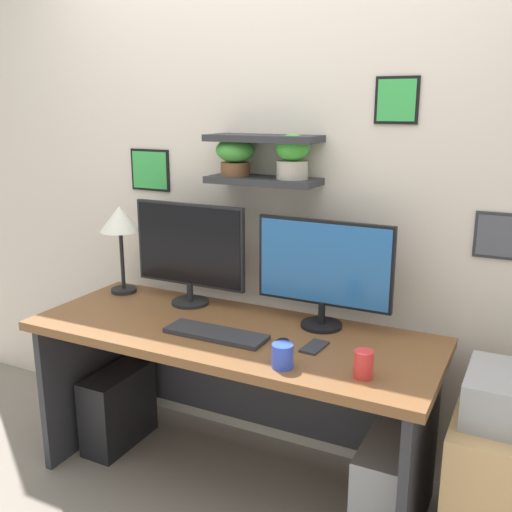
{
  "coord_description": "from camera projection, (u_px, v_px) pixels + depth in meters",
  "views": [
    {
      "loc": [
        1.14,
        -2.03,
        1.68
      ],
      "look_at": [
        0.1,
        0.05,
        1.08
      ],
      "focal_mm": 40.64,
      "sensor_mm": 36.0,
      "label": 1
    }
  ],
  "objects": [
    {
      "name": "computer_tower_left",
      "position": [
        119.0,
        407.0,
        2.94
      ],
      "size": [
        0.18,
        0.4,
        0.39
      ],
      "primitive_type": "cube",
      "color": "black",
      "rests_on": "ground"
    },
    {
      "name": "monitor_right",
      "position": [
        324.0,
        269.0,
        2.46
      ],
      "size": [
        0.6,
        0.18,
        0.47
      ],
      "color": "black",
      "rests_on": "desk"
    },
    {
      "name": "pen_cup",
      "position": [
        364.0,
        364.0,
        2.04
      ],
      "size": [
        0.07,
        0.07,
        0.1
      ],
      "primitive_type": "cylinder",
      "color": "red",
      "rests_on": "desk"
    },
    {
      "name": "computer_mouse",
      "position": [
        282.0,
        343.0,
        2.31
      ],
      "size": [
        0.06,
        0.09,
        0.03
      ],
      "primitive_type": "ellipsoid",
      "color": "black",
      "rests_on": "desk"
    },
    {
      "name": "desk_lamp",
      "position": [
        120.0,
        224.0,
        2.9
      ],
      "size": [
        0.2,
        0.2,
        0.45
      ],
      "color": "black",
      "rests_on": "desk"
    },
    {
      "name": "ground_plane",
      "position": [
        232.0,
        482.0,
        2.67
      ],
      "size": [
        8.0,
        8.0,
        0.0
      ],
      "primitive_type": "plane",
      "color": "gray"
    },
    {
      "name": "drawer_cabinet",
      "position": [
        511.0,
        494.0,
        2.12
      ],
      "size": [
        0.44,
        0.5,
        0.6
      ],
      "primitive_type": "cube",
      "color": "tan",
      "rests_on": "ground"
    },
    {
      "name": "cell_phone",
      "position": [
        314.0,
        347.0,
        2.29
      ],
      "size": [
        0.08,
        0.15,
        0.01
      ],
      "primitive_type": "cube",
      "rotation": [
        0.0,
        0.0,
        -0.08
      ],
      "color": "#2D2D33",
      "rests_on": "desk"
    },
    {
      "name": "coffee_mug",
      "position": [
        282.0,
        356.0,
        2.12
      ],
      "size": [
        0.08,
        0.08,
        0.09
      ],
      "primitive_type": "cylinder",
      "color": "blue",
      "rests_on": "desk"
    },
    {
      "name": "desk",
      "position": [
        237.0,
        368.0,
        2.58
      ],
      "size": [
        1.78,
        0.68,
        0.75
      ],
      "color": "brown",
      "rests_on": "ground"
    },
    {
      "name": "back_wall_assembly",
      "position": [
        274.0,
        178.0,
        2.71
      ],
      "size": [
        4.4,
        0.24,
        2.7
      ],
      "color": "beige",
      "rests_on": "ground"
    },
    {
      "name": "monitor_left",
      "position": [
        190.0,
        250.0,
        2.75
      ],
      "size": [
        0.58,
        0.18,
        0.49
      ],
      "color": "black",
      "rests_on": "desk"
    },
    {
      "name": "computer_tower_right",
      "position": [
        384.0,
        486.0,
        2.33
      ],
      "size": [
        0.18,
        0.4,
        0.4
      ],
      "primitive_type": "cube",
      "color": "#99999E",
      "rests_on": "ground"
    },
    {
      "name": "keyboard",
      "position": [
        216.0,
        334.0,
        2.41
      ],
      "size": [
        0.44,
        0.14,
        0.02
      ],
      "primitive_type": "cube",
      "color": "#2D2D33",
      "rests_on": "desk"
    }
  ]
}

